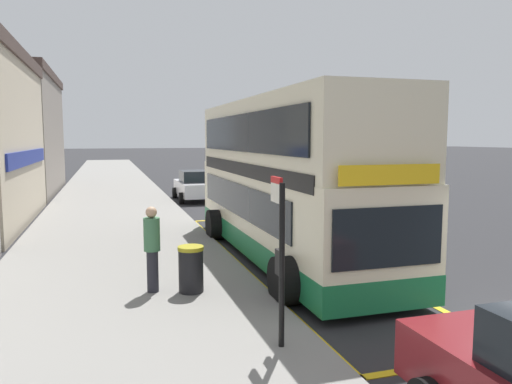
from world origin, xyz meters
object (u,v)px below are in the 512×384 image
double_decker_bus (285,185)px  bus_stop_sign (280,247)px  parked_car_white_across (195,186)px  litter_bin (191,269)px  pedestrian_waiting_near_sign (152,245)px

double_decker_bus → bus_stop_sign: size_ratio=4.03×
parked_car_white_across → litter_bin: (-2.92, -16.12, -0.17)m
bus_stop_sign → parked_car_white_across: 19.27m
parked_car_white_across → litter_bin: parked_car_white_across is taller
bus_stop_sign → pedestrian_waiting_near_sign: (-1.66, 3.27, -0.56)m
double_decker_bus → pedestrian_waiting_near_sign: size_ratio=5.84×
bus_stop_sign → parked_car_white_across: size_ratio=0.62×
parked_car_white_across → pedestrian_waiting_near_sign: bearing=-100.3°
litter_bin → pedestrian_waiting_near_sign: bearing=162.3°
parked_car_white_across → pedestrian_waiting_near_sign: 16.30m
litter_bin → bus_stop_sign: bearing=-73.6°
pedestrian_waiting_near_sign → litter_bin: pedestrian_waiting_near_sign is taller
bus_stop_sign → litter_bin: (-0.89, 3.02, -1.06)m
double_decker_bus → pedestrian_waiting_near_sign: bearing=-146.8°
bus_stop_sign → parked_car_white_across: (2.03, 19.14, -0.89)m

